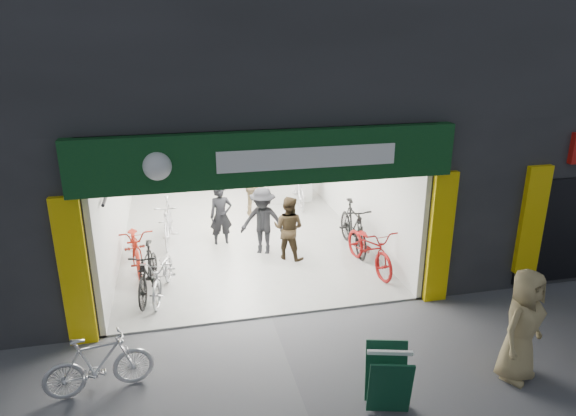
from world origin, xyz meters
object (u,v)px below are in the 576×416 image
object	(u,v)px
pedestrian_near	(522,325)
parked_bike	(99,364)
sandwich_board	(388,378)
bike_left_front	(163,274)
bike_right_front	(353,227)

from	to	relation	value
pedestrian_near	parked_bike	bearing A→B (deg)	143.08
parked_bike	sandwich_board	size ratio (longest dim) A/B	1.71
bike_left_front	pedestrian_near	size ratio (longest dim) A/B	0.97
parked_bike	sandwich_board	world-z (taller)	sandwich_board
bike_right_front	sandwich_board	bearing A→B (deg)	-102.39
bike_right_front	pedestrian_near	size ratio (longest dim) A/B	1.11
pedestrian_near	sandwich_board	distance (m)	2.24
bike_left_front	sandwich_board	world-z (taller)	sandwich_board
pedestrian_near	sandwich_board	size ratio (longest dim) A/B	1.97
parked_bike	bike_right_front	bearing A→B (deg)	-61.85
bike_left_front	parked_bike	size ratio (longest dim) A/B	1.11
bike_left_front	parked_bike	world-z (taller)	parked_bike
pedestrian_near	bike_left_front	bearing A→B (deg)	116.73
bike_left_front	sandwich_board	distance (m)	5.04
bike_right_front	pedestrian_near	xyz separation A→B (m)	(0.80, -5.07, 0.30)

